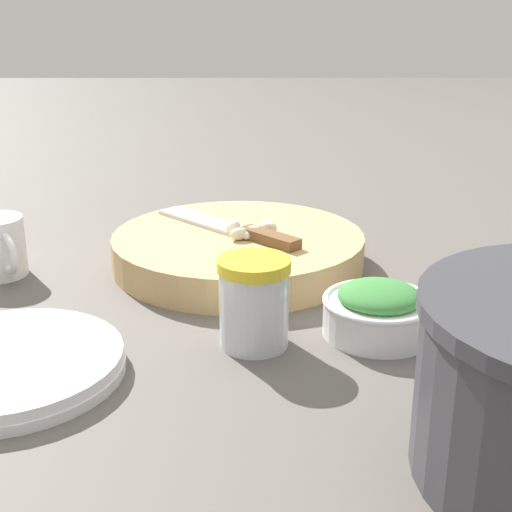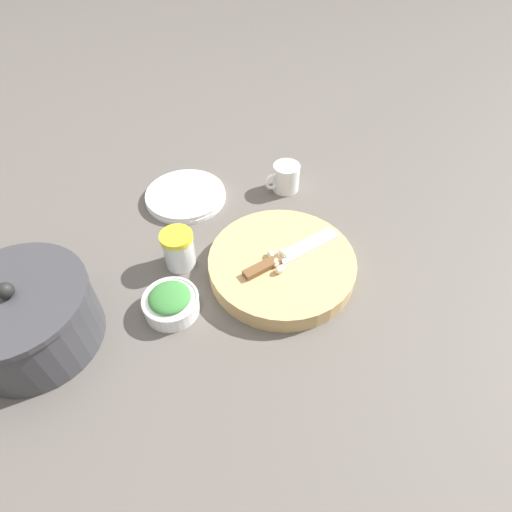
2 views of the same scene
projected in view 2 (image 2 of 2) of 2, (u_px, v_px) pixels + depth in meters
The scene contains 9 objects.
ground_plane at pixel (233, 267), 0.89m from camera, with size 5.00×5.00×0.00m, color #56514C.
cutting_board at pixel (282, 265), 0.87m from camera, with size 0.32×0.32×0.04m.
chef_knife at pixel (286, 256), 0.85m from camera, with size 0.19×0.19×0.01m.
garlic_cloves at pixel (277, 259), 0.84m from camera, with size 0.07×0.05×0.02m.
herb_bowl at pixel (171, 302), 0.79m from camera, with size 0.11×0.11×0.05m.
spice_jar at pixel (179, 249), 0.86m from camera, with size 0.07×0.07×0.09m.
coffee_mug at pixel (285, 178), 1.05m from camera, with size 0.08×0.09×0.07m.
plate_stack at pixel (186, 196), 1.04m from camera, with size 0.21×0.21×0.02m.
stock_pot at pixel (26, 318), 0.72m from camera, with size 0.25×0.25×0.16m.
Camera 2 is at (-0.56, -0.16, 0.67)m, focal length 28.00 mm.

